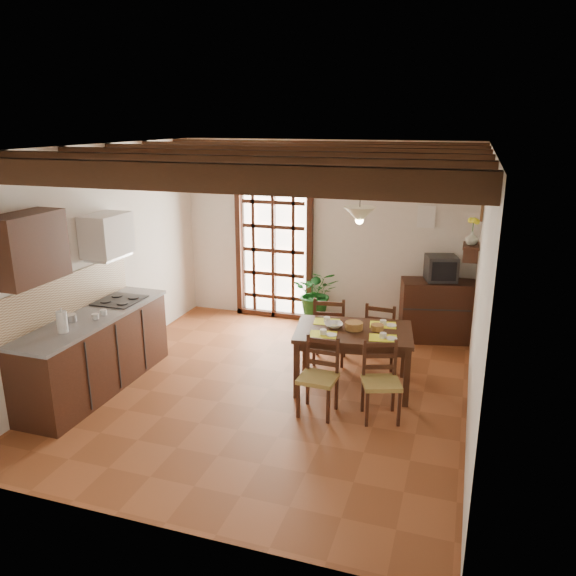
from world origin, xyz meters
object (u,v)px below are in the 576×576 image
at_px(chair_near_right, 380,395).
at_px(pendant_lamp, 360,213).
at_px(kitchen_counter, 96,351).
at_px(dining_table, 353,337).
at_px(sideboard, 438,311).
at_px(crt_tv, 441,268).
at_px(chair_far_right, 381,345).
at_px(potted_plant, 317,292).
at_px(chair_far_left, 330,341).
at_px(chair_near_left, 318,391).

bearing_deg(chair_near_right, pendant_lamp, 101.80).
xyz_separation_m(chair_near_right, pendant_lamp, (-0.43, 0.73, 1.81)).
relative_size(kitchen_counter, dining_table, 1.54).
xyz_separation_m(kitchen_counter, dining_table, (2.88, 0.96, 0.16)).
height_order(sideboard, crt_tv, crt_tv).
distance_m(chair_near_right, chair_far_right, 1.38).
bearing_deg(dining_table, chair_far_right, 64.15).
bearing_deg(potted_plant, kitchen_counter, -125.00).
bearing_deg(crt_tv, chair_near_right, -115.43).
relative_size(chair_near_right, sideboard, 0.81).
height_order(chair_near_right, sideboard, sideboard).
distance_m(chair_far_left, pendant_lamp, 1.92).
height_order(kitchen_counter, dining_table, kitchen_counter).
xyz_separation_m(chair_far_left, potted_plant, (-0.50, 1.19, 0.28)).
relative_size(chair_near_left, pendant_lamp, 1.00).
xyz_separation_m(dining_table, chair_near_left, (-0.23, -0.73, -0.37)).
bearing_deg(crt_tv, chair_near_left, -128.48).
bearing_deg(chair_near_left, sideboard, 70.26).
xyz_separation_m(kitchen_counter, chair_near_left, (2.65, 0.23, -0.21)).
height_order(crt_tv, pendant_lamp, pendant_lamp).
bearing_deg(potted_plant, chair_far_left, -67.25).
distance_m(chair_near_right, pendant_lamp, 2.00).
xyz_separation_m(chair_far_left, crt_tv, (1.29, 1.23, 0.79)).
height_order(crt_tv, potted_plant, potted_plant).
xyz_separation_m(chair_far_right, crt_tv, (0.63, 1.13, 0.80)).
bearing_deg(sideboard, chair_far_left, -148.86).
bearing_deg(dining_table, chair_far_left, 116.10).
xyz_separation_m(chair_near_left, chair_far_left, (-0.21, 1.36, 0.02)).
height_order(sideboard, pendant_lamp, pendant_lamp).
bearing_deg(chair_near_right, crt_tv, 61.58).
relative_size(chair_near_left, potted_plant, 0.43).
height_order(dining_table, chair_far_right, chair_far_right).
distance_m(chair_near_left, crt_tv, 2.92).
xyz_separation_m(dining_table, crt_tv, (0.85, 1.86, 0.44)).
bearing_deg(kitchen_counter, crt_tv, 37.11).
relative_size(kitchen_counter, chair_near_left, 2.66).
height_order(chair_near_right, chair_far_left, chair_far_left).
distance_m(crt_tv, potted_plant, 1.86).
bearing_deg(chair_near_left, pendant_lamp, 77.55).
distance_m(dining_table, sideboard, 2.06).
distance_m(chair_far_right, sideboard, 1.31).
height_order(dining_table, potted_plant, potted_plant).
distance_m(chair_near_right, potted_plant, 2.82).
xyz_separation_m(chair_near_right, potted_plant, (-1.37, 2.45, 0.31)).
height_order(chair_far_right, potted_plant, potted_plant).
bearing_deg(potted_plant, chair_far_right, -43.09).
relative_size(chair_far_left, pendant_lamp, 1.09).
xyz_separation_m(dining_table, chair_far_left, (-0.44, 0.63, -0.35)).
distance_m(dining_table, chair_near_left, 0.85).
height_order(dining_table, chair_near_right, chair_near_right).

